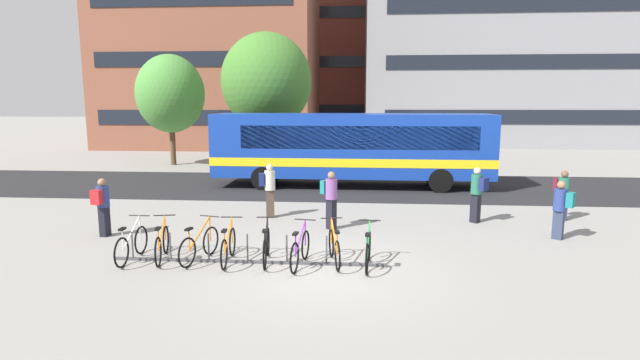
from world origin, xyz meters
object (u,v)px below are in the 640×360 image
at_px(parked_bicycle_orange_1, 162,244).
at_px(parked_bicycle_green_7, 368,251).
at_px(parked_bicycle_orange_2, 199,245).
at_px(parked_bicycle_orange_6, 334,248).
at_px(commuter_maroon_pack_0, 563,192).
at_px(commuter_teal_pack_2, 331,196).
at_px(street_tree_1, 170,94).
at_px(commuter_teal_pack_1, 561,206).
at_px(street_tree_0, 266,81).
at_px(commuter_red_pack_3, 102,203).
at_px(parked_bicycle_orange_3, 228,247).
at_px(commuter_navy_pack_4, 477,191).
at_px(commuter_navy_pack_5, 269,187).
at_px(city_bus, 350,147).
at_px(parked_bicycle_black_4, 266,247).
at_px(parked_bicycle_purple_5, 300,250).
at_px(parked_bicycle_white_0, 132,245).

xyz_separation_m(parked_bicycle_orange_1, parked_bicycle_green_7, (4.89, -0.12, 0.00)).
relative_size(parked_bicycle_orange_2, parked_bicycle_green_7, 0.98).
distance_m(parked_bicycle_orange_6, commuter_maroon_pack_0, 8.53).
height_order(commuter_teal_pack_2, street_tree_1, street_tree_1).
distance_m(parked_bicycle_orange_1, commuter_teal_pack_1, 10.50).
bearing_deg(parked_bicycle_green_7, street_tree_1, 36.91).
bearing_deg(commuter_teal_pack_2, commuter_teal_pack_1, 38.35).
height_order(parked_bicycle_orange_1, commuter_maroon_pack_0, commuter_maroon_pack_0).
bearing_deg(street_tree_0, commuter_red_pack_3, -98.82).
distance_m(parked_bicycle_orange_3, street_tree_0, 16.31).
distance_m(commuter_navy_pack_4, commuter_navy_pack_5, 6.56).
height_order(parked_bicycle_orange_1, parked_bicycle_orange_2, same).
bearing_deg(parked_bicycle_orange_1, street_tree_1, 7.97).
xyz_separation_m(city_bus, commuter_navy_pack_4, (4.06, -6.27, -0.77)).
height_order(parked_bicycle_orange_1, parked_bicycle_black_4, same).
bearing_deg(parked_bicycle_green_7, commuter_teal_pack_2, 21.63).
xyz_separation_m(parked_bicycle_purple_5, street_tree_1, (-9.63, 17.35, 3.76)).
distance_m(city_bus, commuter_navy_pack_5, 6.62).
bearing_deg(parked_bicycle_orange_6, parked_bicycle_orange_3, 81.23).
height_order(parked_bicycle_black_4, street_tree_1, street_tree_1).
relative_size(parked_bicycle_orange_2, commuter_red_pack_3, 1.02).
distance_m(parked_bicycle_orange_2, commuter_navy_pack_4, 8.59).
bearing_deg(commuter_red_pack_3, commuter_navy_pack_5, -49.65).
bearing_deg(street_tree_1, commuter_teal_pack_1, -41.57).
xyz_separation_m(commuter_navy_pack_5, street_tree_1, (-8.06, 12.69, 3.13)).
bearing_deg(city_bus, parked_bicycle_purple_5, 85.51).
bearing_deg(commuter_navy_pack_5, commuter_teal_pack_1, -23.50).
xyz_separation_m(commuter_teal_pack_1, commuter_navy_pack_4, (-1.84, 1.72, 0.08)).
bearing_deg(parked_bicycle_white_0, parked_bicycle_orange_2, -86.64).
bearing_deg(city_bus, parked_bicycle_white_0, 65.41).
distance_m(commuter_red_pack_3, commuter_navy_pack_5, 4.95).
bearing_deg(street_tree_1, commuter_red_pack_3, -75.87).
bearing_deg(parked_bicycle_orange_6, city_bus, -11.88).
bearing_deg(parked_bicycle_black_4, commuter_navy_pack_4, -59.93).
xyz_separation_m(parked_bicycle_white_0, street_tree_0, (0.39, 15.61, 4.40)).
height_order(parked_bicycle_orange_3, commuter_navy_pack_4, commuter_navy_pack_4).
relative_size(parked_bicycle_white_0, commuter_teal_pack_1, 1.06).
xyz_separation_m(parked_bicycle_orange_1, parked_bicycle_orange_6, (4.11, 0.03, 0.00)).
height_order(commuter_maroon_pack_0, street_tree_0, street_tree_0).
bearing_deg(commuter_teal_pack_1, street_tree_1, -4.71).
xyz_separation_m(commuter_red_pack_3, street_tree_1, (-3.85, 15.30, 3.20)).
xyz_separation_m(parked_bicycle_orange_1, parked_bicycle_orange_2, (0.91, 0.01, 0.00)).
distance_m(commuter_navy_pack_5, street_tree_1, 15.36).
height_order(parked_bicycle_orange_3, commuter_teal_pack_2, commuter_teal_pack_2).
bearing_deg(parked_bicycle_purple_5, parked_bicycle_orange_3, 93.87).
distance_m(parked_bicycle_orange_2, parked_bicycle_orange_3, 0.72).
xyz_separation_m(parked_bicycle_orange_1, commuter_red_pack_3, (-2.44, 1.88, 0.56)).
height_order(parked_bicycle_orange_3, parked_bicycle_black_4, same).
relative_size(parked_bicycle_purple_5, street_tree_0, 0.23).
distance_m(parked_bicycle_white_0, street_tree_1, 18.53).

